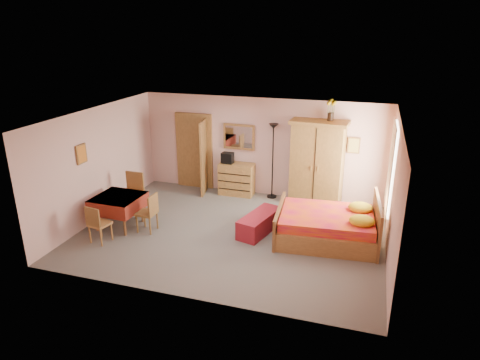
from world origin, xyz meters
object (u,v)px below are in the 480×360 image
(wardrobe, at_px, (317,163))
(chair_west, at_px, (95,204))
(chair_north, at_px, (131,195))
(floor_lamp, at_px, (273,161))
(chair_east, at_px, (147,213))
(wall_mirror, at_px, (239,137))
(stereo, at_px, (228,158))
(chair_south, at_px, (100,223))
(bench, at_px, (260,223))
(chest_of_drawers, at_px, (237,179))
(sunflower_vase, at_px, (331,110))
(bed, at_px, (327,218))
(dining_table, at_px, (119,211))

(wardrobe, xyz_separation_m, chair_west, (-4.71, -2.60, -0.64))
(wardrobe, bearing_deg, chair_north, -149.40)
(floor_lamp, distance_m, chair_east, 3.57)
(wall_mirror, relative_size, chair_west, 0.97)
(stereo, relative_size, chair_south, 0.36)
(bench, bearing_deg, chest_of_drawers, 120.53)
(floor_lamp, distance_m, sunflower_vase, 2.00)
(stereo, height_order, chair_south, stereo)
(stereo, xyz_separation_m, floor_lamp, (1.20, 0.10, -0.02))
(bed, relative_size, chair_west, 2.36)
(floor_lamp, height_order, chair_west, floor_lamp)
(bed, bearing_deg, chair_north, 176.54)
(chest_of_drawers, distance_m, wall_mirror, 1.14)
(chair_west, bearing_deg, sunflower_vase, 107.03)
(chest_of_drawers, distance_m, chair_east, 2.95)
(sunflower_vase, relative_size, bed, 0.25)
(bench, xyz_separation_m, chair_north, (-3.17, -0.03, 0.30))
(wardrobe, distance_m, chair_south, 5.32)
(floor_lamp, bearing_deg, wardrobe, -5.36)
(dining_table, relative_size, chair_north, 0.97)
(bench, bearing_deg, stereo, 125.75)
(chair_north, bearing_deg, floor_lamp, -143.72)
(stereo, height_order, bed, stereo)
(dining_table, distance_m, chair_east, 0.71)
(wardrobe, height_order, bed, wardrobe)
(wall_mirror, xyz_separation_m, wardrobe, (2.12, -0.23, -0.47))
(bench, distance_m, chair_north, 3.18)
(wall_mirror, distance_m, bed, 3.53)
(floor_lamp, bearing_deg, bed, -50.27)
(chair_south, xyz_separation_m, chair_east, (0.68, 0.76, 0.02))
(chair_north, bearing_deg, chest_of_drawers, -133.88)
(wall_mirror, distance_m, chair_east, 3.33)
(bed, distance_m, dining_table, 4.61)
(chest_of_drawers, distance_m, dining_table, 3.29)
(sunflower_vase, xyz_separation_m, chair_south, (-4.26, -3.48, -2.01))
(wardrobe, xyz_separation_m, sunflower_vase, (0.24, 0.06, 1.35))
(wardrobe, bearing_deg, chair_south, -135.00)
(chest_of_drawers, bearing_deg, chair_west, -134.80)
(sunflower_vase, height_order, bench, sunflower_vase)
(wall_mirror, bearing_deg, chair_south, -115.41)
(chest_of_drawers, xyz_separation_m, bench, (1.17, -1.99, -0.22))
(chest_of_drawers, relative_size, wardrobe, 0.42)
(wall_mirror, bearing_deg, bed, -36.84)
(chair_west, bearing_deg, chair_north, 123.65)
(chest_of_drawers, distance_m, stereo, 0.63)
(stereo, relative_size, chair_east, 0.35)
(wall_mirror, bearing_deg, chair_west, -130.36)
(wall_mirror, distance_m, chair_west, 4.00)
(dining_table, relative_size, chair_east, 1.14)
(sunflower_vase, xyz_separation_m, chair_east, (-3.58, -2.72, -1.99))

